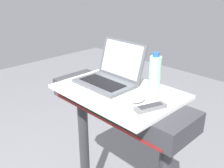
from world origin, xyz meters
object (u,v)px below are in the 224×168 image
Objects in this scene: computer_mouse at (139,98)px; water_bottle at (155,76)px; laptop at (110,75)px; tv_remote at (150,107)px.

water_bottle is at bearing 81.43° from computer_mouse.
water_bottle reaches higher than computer_mouse.
laptop reaches higher than computer_mouse.
water_bottle is (0.28, 0.05, 0.06)m from laptop.
tv_remote is (0.09, -0.02, -0.01)m from computer_mouse.
water_bottle is 0.20m from tv_remote.
laptop is at bearing 158.13° from computer_mouse.
computer_mouse is 0.15m from water_bottle.
water_bottle reaches higher than tv_remote.
tv_remote is at bearing -15.21° from laptop.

